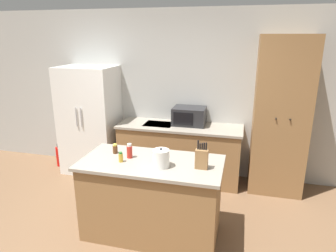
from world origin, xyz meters
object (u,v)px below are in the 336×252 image
(spice_bottle_tall_dark, at_px, (115,149))
(fire_extinguisher, at_px, (59,156))
(kettle, at_px, (161,158))
(knife_block, at_px, (202,159))
(spice_bottle_short_red, at_px, (121,157))
(microwave, at_px, (189,116))
(spice_bottle_amber_oil, at_px, (130,151))
(pantry_cabinet, at_px, (280,117))
(refrigerator, at_px, (90,120))

(spice_bottle_tall_dark, distance_m, fire_extinguisher, 2.22)
(spice_bottle_tall_dark, bearing_deg, kettle, -20.30)
(knife_block, relative_size, spice_bottle_short_red, 2.67)
(knife_block, bearing_deg, microwave, 104.87)
(microwave, bearing_deg, knife_block, -75.13)
(spice_bottle_short_red, distance_m, spice_bottle_amber_oil, 0.14)
(pantry_cabinet, height_order, kettle, pantry_cabinet)
(refrigerator, height_order, microwave, refrigerator)
(microwave, height_order, spice_bottle_tall_dark, microwave)
(fire_extinguisher, bearing_deg, refrigerator, 1.90)
(microwave, relative_size, spice_bottle_amber_oil, 2.97)
(refrigerator, bearing_deg, microwave, 4.20)
(spice_bottle_tall_dark, bearing_deg, pantry_cabinet, 34.83)
(refrigerator, xyz_separation_m, pantry_cabinet, (2.93, 0.05, 0.24))
(microwave, relative_size, fire_extinguisher, 1.23)
(spice_bottle_short_red, bearing_deg, spice_bottle_tall_dark, 126.94)
(kettle, distance_m, fire_extinguisher, 2.83)
(microwave, bearing_deg, spice_bottle_short_red, -105.52)
(spice_bottle_tall_dark, bearing_deg, spice_bottle_amber_oil, -21.33)
(refrigerator, distance_m, knife_block, 2.50)
(microwave, distance_m, spice_bottle_tall_dark, 1.53)
(spice_bottle_tall_dark, xyz_separation_m, kettle, (0.61, -0.23, 0.04))
(pantry_cabinet, bearing_deg, fire_extinguisher, -178.88)
(refrigerator, bearing_deg, spice_bottle_tall_dark, -51.62)
(microwave, relative_size, knife_block, 1.63)
(microwave, bearing_deg, spice_bottle_tall_dark, -113.44)
(refrigerator, relative_size, kettle, 8.22)
(spice_bottle_tall_dark, relative_size, spice_bottle_amber_oil, 0.68)
(kettle, height_order, fire_extinguisher, kettle)
(kettle, bearing_deg, refrigerator, 137.18)
(refrigerator, distance_m, spice_bottle_short_red, 1.91)
(refrigerator, relative_size, fire_extinguisher, 4.33)
(refrigerator, bearing_deg, spice_bottle_short_red, -51.82)
(pantry_cabinet, xyz_separation_m, spice_bottle_tall_dark, (-1.92, -1.33, -0.16))
(microwave, height_order, knife_block, knife_block)
(pantry_cabinet, bearing_deg, kettle, -129.86)
(refrigerator, relative_size, knife_block, 5.77)
(refrigerator, xyz_separation_m, kettle, (1.63, -1.51, 0.12))
(spice_bottle_short_red, xyz_separation_m, spice_bottle_amber_oil, (0.05, 0.13, 0.02))
(microwave, xyz_separation_m, kettle, (0.01, -1.63, -0.03))
(spice_bottle_short_red, bearing_deg, kettle, -1.84)
(microwave, distance_m, spice_bottle_short_red, 1.68)
(refrigerator, distance_m, spice_bottle_tall_dark, 1.64)
(spice_bottle_amber_oil, bearing_deg, spice_bottle_short_red, -111.04)
(refrigerator, xyz_separation_m, microwave, (1.63, 0.12, 0.15))
(pantry_cabinet, distance_m, spice_bottle_amber_oil, 2.22)
(spice_bottle_tall_dark, distance_m, kettle, 0.66)
(spice_bottle_short_red, bearing_deg, knife_block, 3.36)
(pantry_cabinet, bearing_deg, spice_bottle_short_red, -138.65)
(refrigerator, bearing_deg, spice_bottle_amber_oil, -48.07)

